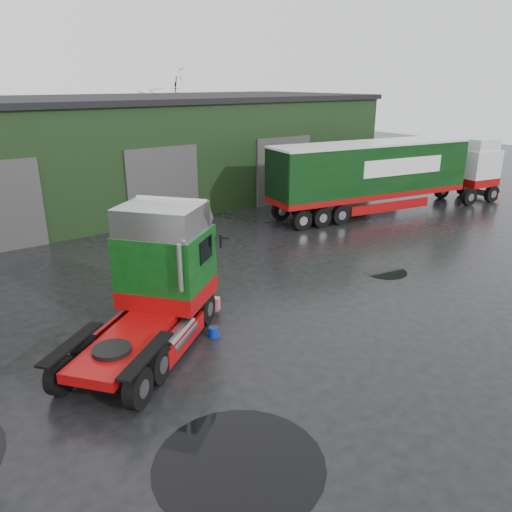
{
  "coord_description": "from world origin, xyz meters",
  "views": [
    {
      "loc": [
        -9.11,
        -9.63,
        7.2
      ],
      "look_at": [
        0.01,
        2.98,
        1.7
      ],
      "focal_mm": 35.0,
      "sensor_mm": 36.0,
      "label": 1
    }
  ],
  "objects": [
    {
      "name": "puddle_1",
      "position": [
        5.88,
        2.35,
        0.0
      ],
      "size": [
        1.74,
        1.74,
        0.01
      ],
      "primitive_type": "cylinder",
      "color": "black",
      "rests_on": "ground"
    },
    {
      "name": "wash_bucket",
      "position": [
        -2.4,
        1.79,
        0.15
      ],
      "size": [
        0.38,
        0.38,
        0.3
      ],
      "primitive_type": "cylinder",
      "rotation": [
        0.0,
        0.0,
        0.25
      ],
      "color": "#0722AA",
      "rests_on": "ground"
    },
    {
      "name": "lorry_right",
      "position": [
        12.18,
        9.0,
        2.03
      ],
      "size": [
        15.65,
        5.09,
        4.05
      ],
      "primitive_type": null,
      "rotation": [
        0.0,
        0.0,
        -1.73
      ],
      "color": "silver",
      "rests_on": "ground"
    },
    {
      "name": "warehouse",
      "position": [
        2.0,
        20.0,
        3.16
      ],
      "size": [
        32.4,
        12.4,
        6.3
      ],
      "color": "black",
      "rests_on": "ground"
    },
    {
      "name": "ground",
      "position": [
        0.0,
        0.0,
        0.0
      ],
      "size": [
        100.0,
        100.0,
        0.0
      ],
      "primitive_type": "plane",
      "color": "black"
    },
    {
      "name": "puddle_0",
      "position": [
        -4.73,
        -2.99,
        0.0
      ],
      "size": [
        3.47,
        3.47,
        0.01
      ],
      "primitive_type": "cylinder",
      "color": "black",
      "rests_on": "ground"
    },
    {
      "name": "tree_back_b",
      "position": [
        10.0,
        30.0,
        3.75
      ],
      "size": [
        4.4,
        4.4,
        7.5
      ],
      "primitive_type": null,
      "color": "black",
      "rests_on": "ground"
    },
    {
      "name": "hero_tractor",
      "position": [
        -4.5,
        2.1,
        1.96
      ],
      "size": [
        6.58,
        6.04,
        3.91
      ],
      "primitive_type": null,
      "rotation": [
        0.0,
        0.0,
        -0.89
      ],
      "color": "#0C4011",
      "rests_on": "ground"
    }
  ]
}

